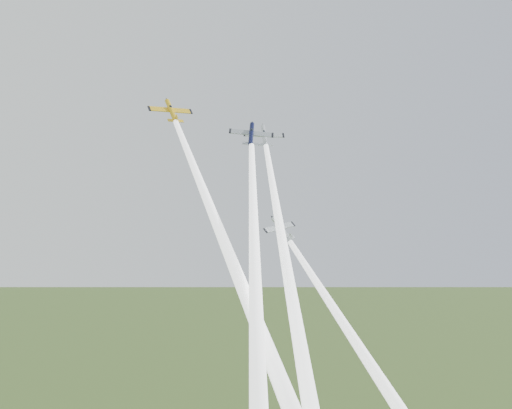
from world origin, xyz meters
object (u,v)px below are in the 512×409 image
(plane_navy, at_px, (251,134))
(plane_silver_right, at_px, (264,136))
(plane_silver_low, at_px, (281,228))
(plane_yellow, at_px, (171,111))

(plane_navy, height_order, plane_silver_right, plane_silver_right)
(plane_silver_low, bearing_deg, plane_yellow, 128.26)
(plane_silver_low, bearing_deg, plane_navy, 142.03)
(plane_yellow, distance_m, plane_silver_right, 18.28)
(plane_silver_right, distance_m, plane_silver_low, 20.85)
(plane_yellow, height_order, plane_silver_right, plane_yellow)
(plane_yellow, distance_m, plane_silver_low, 29.38)
(plane_yellow, height_order, plane_silver_low, plane_yellow)
(plane_navy, relative_size, plane_silver_low, 1.17)
(plane_silver_right, bearing_deg, plane_navy, -110.14)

